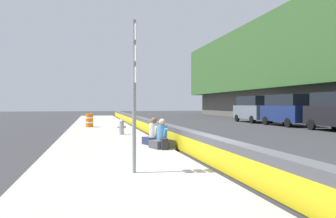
{
  "coord_description": "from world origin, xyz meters",
  "views": [
    {
      "loc": [
        -8.52,
        3.28,
        1.75
      ],
      "look_at": [
        5.34,
        0.07,
        1.55
      ],
      "focal_mm": 34.96,
      "sensor_mm": 36.0,
      "label": 1
    }
  ],
  "objects_px": {
    "seated_person_foreground": "(162,139)",
    "parked_car_fourth": "(287,109)",
    "fire_hydrant": "(122,126)",
    "construction_barrel": "(89,120)",
    "route_sign_post": "(134,84)",
    "seated_person_middle": "(154,136)",
    "parked_car_midline": "(253,109)",
    "backpack": "(165,144)"
  },
  "relations": [
    {
      "from": "route_sign_post",
      "to": "parked_car_midline",
      "type": "relative_size",
      "value": 0.7
    },
    {
      "from": "fire_hydrant",
      "to": "parked_car_midline",
      "type": "relative_size",
      "value": 0.17
    },
    {
      "from": "fire_hydrant",
      "to": "construction_barrel",
      "type": "xyz_separation_m",
      "value": [
        6.36,
        1.74,
        0.03
      ]
    },
    {
      "from": "seated_person_foreground",
      "to": "parked_car_midline",
      "type": "distance_m",
      "value": 21.73
    },
    {
      "from": "parked_car_midline",
      "to": "backpack",
      "type": "bearing_deg",
      "value": 144.37
    },
    {
      "from": "seated_person_middle",
      "to": "parked_car_midline",
      "type": "xyz_separation_m",
      "value": [
        16.28,
        -12.94,
        0.88
      ]
    },
    {
      "from": "fire_hydrant",
      "to": "construction_barrel",
      "type": "distance_m",
      "value": 6.59
    },
    {
      "from": "route_sign_post",
      "to": "seated_person_middle",
      "type": "xyz_separation_m",
      "value": [
        5.34,
        -1.46,
        -1.75
      ]
    },
    {
      "from": "route_sign_post",
      "to": "parked_car_fourth",
      "type": "xyz_separation_m",
      "value": [
        16.1,
        -14.5,
        -0.88
      ]
    },
    {
      "from": "route_sign_post",
      "to": "seated_person_foreground",
      "type": "bearing_deg",
      "value": -20.55
    },
    {
      "from": "parked_car_fourth",
      "to": "seated_person_middle",
      "type": "bearing_deg",
      "value": 129.53
    },
    {
      "from": "construction_barrel",
      "to": "route_sign_post",
      "type": "bearing_deg",
      "value": -175.86
    },
    {
      "from": "parked_car_midline",
      "to": "route_sign_post",
      "type": "bearing_deg",
      "value": 146.34
    },
    {
      "from": "construction_barrel",
      "to": "parked_car_fourth",
      "type": "relative_size",
      "value": 0.19
    },
    {
      "from": "backpack",
      "to": "parked_car_fourth",
      "type": "xyz_separation_m",
      "value": [
        12.42,
        -12.96,
        1.02
      ]
    },
    {
      "from": "fire_hydrant",
      "to": "backpack",
      "type": "relative_size",
      "value": 2.2
    },
    {
      "from": "backpack",
      "to": "construction_barrel",
      "type": "xyz_separation_m",
      "value": [
        12.63,
        2.72,
        0.28
      ]
    },
    {
      "from": "route_sign_post",
      "to": "seated_person_middle",
      "type": "distance_m",
      "value": 5.8
    },
    {
      "from": "backpack",
      "to": "construction_barrel",
      "type": "height_order",
      "value": "construction_barrel"
    },
    {
      "from": "parked_car_fourth",
      "to": "fire_hydrant",
      "type": "bearing_deg",
      "value": 113.81
    },
    {
      "from": "route_sign_post",
      "to": "seated_person_middle",
      "type": "bearing_deg",
      "value": -15.27
    },
    {
      "from": "route_sign_post",
      "to": "backpack",
      "type": "relative_size",
      "value": 9.0
    },
    {
      "from": "fire_hydrant",
      "to": "parked_car_midline",
      "type": "xyz_separation_m",
      "value": [
        11.67,
        -13.84,
        0.77
      ]
    },
    {
      "from": "backpack",
      "to": "parked_car_midline",
      "type": "distance_m",
      "value": 22.1
    },
    {
      "from": "seated_person_foreground",
      "to": "parked_car_fourth",
      "type": "xyz_separation_m",
      "value": [
        11.98,
        -12.96,
        0.87
      ]
    },
    {
      "from": "fire_hydrant",
      "to": "construction_barrel",
      "type": "relative_size",
      "value": 0.93
    },
    {
      "from": "route_sign_post",
      "to": "fire_hydrant",
      "type": "distance_m",
      "value": 10.1
    },
    {
      "from": "route_sign_post",
      "to": "parked_car_fourth",
      "type": "relative_size",
      "value": 0.7
    },
    {
      "from": "seated_person_middle",
      "to": "parked_car_fourth",
      "type": "height_order",
      "value": "parked_car_fourth"
    },
    {
      "from": "seated_person_middle",
      "to": "construction_barrel",
      "type": "bearing_deg",
      "value": 13.51
    },
    {
      "from": "seated_person_foreground",
      "to": "parked_car_fourth",
      "type": "distance_m",
      "value": 17.67
    },
    {
      "from": "route_sign_post",
      "to": "fire_hydrant",
      "type": "relative_size",
      "value": 4.09
    },
    {
      "from": "route_sign_post",
      "to": "seated_person_middle",
      "type": "height_order",
      "value": "route_sign_post"
    },
    {
      "from": "seated_person_foreground",
      "to": "backpack",
      "type": "height_order",
      "value": "seated_person_foreground"
    },
    {
      "from": "seated_person_middle",
      "to": "parked_car_fourth",
      "type": "distance_m",
      "value": 16.93
    },
    {
      "from": "fire_hydrant",
      "to": "parked_car_fourth",
      "type": "bearing_deg",
      "value": -66.19
    },
    {
      "from": "seated_person_foreground",
      "to": "seated_person_middle",
      "type": "bearing_deg",
      "value": 4.07
    },
    {
      "from": "route_sign_post",
      "to": "fire_hydrant",
      "type": "height_order",
      "value": "route_sign_post"
    },
    {
      "from": "route_sign_post",
      "to": "parked_car_midline",
      "type": "distance_m",
      "value": 25.99
    },
    {
      "from": "fire_hydrant",
      "to": "seated_person_middle",
      "type": "relative_size",
      "value": 0.81
    },
    {
      "from": "route_sign_post",
      "to": "construction_barrel",
      "type": "relative_size",
      "value": 3.79
    },
    {
      "from": "backpack",
      "to": "parked_car_fourth",
      "type": "height_order",
      "value": "parked_car_fourth"
    }
  ]
}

